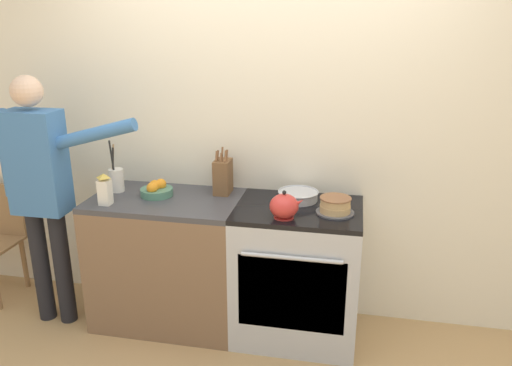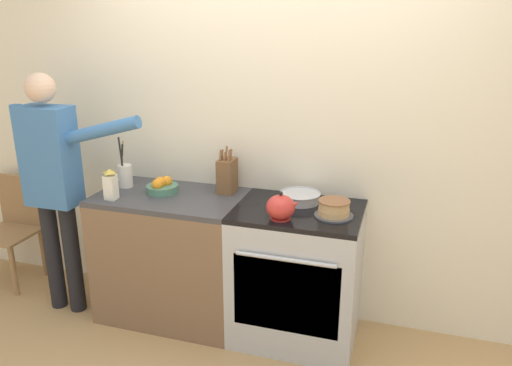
# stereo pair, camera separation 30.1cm
# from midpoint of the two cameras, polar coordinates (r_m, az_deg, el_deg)

# --- Properties ---
(ground_plane) EXTENTS (16.00, 16.00, 0.00)m
(ground_plane) POSITION_cam_midpoint_polar(r_m,az_deg,el_deg) (3.26, -3.38, -19.05)
(ground_plane) COLOR tan
(wall_back) EXTENTS (8.00, 0.04, 2.60)m
(wall_back) POSITION_cam_midpoint_polar(r_m,az_deg,el_deg) (3.25, -1.11, 6.30)
(wall_back) COLOR silver
(wall_back) RESTS_ON ground_plane
(counter_cabinet) EXTENTS (0.96, 0.59, 0.88)m
(counter_cabinet) POSITION_cam_midpoint_polar(r_m,az_deg,el_deg) (3.45, -12.46, -8.63)
(counter_cabinet) COLOR brown
(counter_cabinet) RESTS_ON ground_plane
(stove_range) EXTENTS (0.77, 0.62, 0.88)m
(stove_range) POSITION_cam_midpoint_polar(r_m,az_deg,el_deg) (3.22, 1.99, -10.22)
(stove_range) COLOR #B7BABF
(stove_range) RESTS_ON ground_plane
(layer_cake) EXTENTS (0.23, 0.23, 0.10)m
(layer_cake) POSITION_cam_midpoint_polar(r_m,az_deg,el_deg) (2.95, 6.18, -2.66)
(layer_cake) COLOR #4C4C51
(layer_cake) RESTS_ON stove_range
(tea_kettle) EXTENTS (0.21, 0.17, 0.17)m
(tea_kettle) POSITION_cam_midpoint_polar(r_m,az_deg,el_deg) (2.85, 0.26, -2.74)
(tea_kettle) COLOR red
(tea_kettle) RESTS_ON stove_range
(mixing_bowl) EXTENTS (0.26, 0.26, 0.06)m
(mixing_bowl) POSITION_cam_midpoint_polar(r_m,az_deg,el_deg) (3.14, 2.12, -1.50)
(mixing_bowl) COLOR #B7BABF
(mixing_bowl) RESTS_ON stove_range
(knife_block) EXTENTS (0.10, 0.15, 0.31)m
(knife_block) POSITION_cam_midpoint_polar(r_m,az_deg,el_deg) (3.26, -6.45, 0.72)
(knife_block) COLOR brown
(knife_block) RESTS_ON counter_cabinet
(utensil_crock) EXTENTS (0.09, 0.09, 0.35)m
(utensil_crock) POSITION_cam_midpoint_polar(r_m,az_deg,el_deg) (3.46, -18.10, 0.40)
(utensil_crock) COLOR silver
(utensil_crock) RESTS_ON counter_cabinet
(fruit_bowl) EXTENTS (0.21, 0.21, 0.11)m
(fruit_bowl) POSITION_cam_midpoint_polar(r_m,az_deg,el_deg) (3.32, -13.87, -0.81)
(fruit_bowl) COLOR #4C7F66
(fruit_bowl) RESTS_ON counter_cabinet
(milk_carton) EXTENTS (0.07, 0.07, 0.20)m
(milk_carton) POSITION_cam_midpoint_polar(r_m,az_deg,el_deg) (3.23, -19.48, -0.79)
(milk_carton) COLOR white
(milk_carton) RESTS_ON counter_cabinet
(person_baker) EXTENTS (0.93, 0.20, 1.66)m
(person_baker) POSITION_cam_midpoint_polar(r_m,az_deg,el_deg) (3.48, -25.68, 0.04)
(person_baker) COLOR black
(person_baker) RESTS_ON ground_plane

